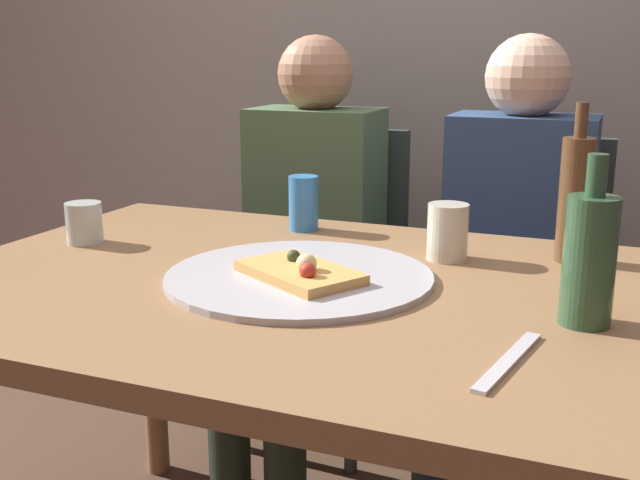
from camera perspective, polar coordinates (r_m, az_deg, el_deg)
dining_table at (r=1.38m, az=-2.20°, el=-6.20°), size 1.30×0.94×0.74m
pizza_tray at (r=1.34m, az=-1.61°, el=-2.79°), size 0.47×0.47×0.01m
pizza_slice_last at (r=1.32m, az=-1.48°, el=-2.35°), size 0.26×0.22×0.05m
wine_bottle at (r=1.51m, az=18.49°, el=3.02°), size 0.06×0.06×0.30m
beer_bottle at (r=1.17m, az=19.45°, el=-1.26°), size 0.08×0.08×0.25m
tumbler_near at (r=1.48m, az=9.49°, el=0.60°), size 0.08×0.08×0.11m
tumbler_far at (r=1.66m, az=-17.18°, el=1.22°), size 0.08×0.08×0.09m
soda_can at (r=1.70m, az=-1.24°, el=2.77°), size 0.07×0.07×0.12m
table_knife at (r=1.03m, az=13.87°, el=-8.77°), size 0.06×0.22×0.01m
chair_left at (r=2.29m, az=0.25°, el=-1.56°), size 0.44×0.44×0.90m
chair_right at (r=2.15m, az=14.50°, el=-3.06°), size 0.44×0.44×0.90m
guest_in_sweater at (r=2.12m, az=-1.27°, el=0.74°), size 0.36×0.56×1.17m
guest_in_beanie at (r=1.98m, az=14.11°, el=-0.73°), size 0.36×0.56×1.17m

